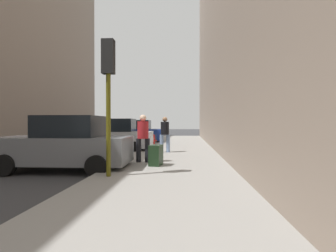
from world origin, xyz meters
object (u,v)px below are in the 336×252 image
Objects in this scene: fire_hydrant at (153,140)px; rolling_suitcase at (156,155)px; parked_blue_sedan at (136,132)px; pedestrian_in_jeans at (165,132)px; parked_silver_sedan at (113,136)px; traffic_light at (108,77)px; parked_gray_coupe at (66,145)px; pedestrian_in_red_jacket at (143,136)px.

rolling_suitcase is at bearing -82.10° from fire_hydrant.
parked_blue_sedan is 7.82m from pedestrian_in_jeans.
rolling_suitcase is (0.03, -3.98, -0.61)m from pedestrian_in_jeans.
parked_silver_sedan is 2.48× the size of pedestrian_in_jeans.
parked_blue_sedan is at bearing 90.00° from parked_silver_sedan.
parked_silver_sedan and parked_blue_sedan have the same top height.
traffic_light is at bearing -119.76° from rolling_suitcase.
parked_blue_sedan is at bearing 118.22° from fire_hydrant.
parked_gray_coupe is 5.54m from parked_silver_sedan.
fire_hydrant is 0.20× the size of traffic_light.
pedestrian_in_red_jacket is (2.34, -4.42, 0.26)m from parked_silver_sedan.
fire_hydrant is 7.96m from rolling_suitcase.
rolling_suitcase is (1.04, 1.83, -2.27)m from traffic_light.
traffic_light is 3.46× the size of rolling_suitcase.
parked_gray_coupe is at bearing -172.37° from rolling_suitcase.
parked_gray_coupe is 2.47× the size of pedestrian_in_jeans.
pedestrian_in_jeans reaches higher than parked_blue_sedan.
pedestrian_in_jeans is at bearing 90.47° from rolling_suitcase.
fire_hydrant is 9.97m from traffic_light.
parked_gray_coupe and parked_blue_sedan have the same top height.
rolling_suitcase is at bearing 60.24° from traffic_light.
pedestrian_in_jeans is at bearing 80.11° from traffic_light.
parked_silver_sedan is 6.03× the size of fire_hydrant.
parked_gray_coupe is 3.02m from traffic_light.
parked_gray_coupe is 2.61m from pedestrian_in_red_jacket.
pedestrian_in_red_jacket is 1.64× the size of rolling_suitcase.
traffic_light reaches higher than fire_hydrant.
rolling_suitcase is (2.90, -11.24, -0.36)m from parked_blue_sedan.
pedestrian_in_red_jacket is at bearing 127.20° from rolling_suitcase.
pedestrian_in_red_jacket is 1.10m from rolling_suitcase.
parked_gray_coupe reaches higher than rolling_suitcase.
traffic_light is (0.05, -9.71, 2.26)m from fire_hydrant.
pedestrian_in_jeans is (1.01, 5.80, -1.65)m from traffic_light.
traffic_light is 2.11× the size of pedestrian_in_red_jacket.
pedestrian_in_red_jacket is at bearing 79.17° from traffic_light.
parked_blue_sedan is 13.34m from traffic_light.
fire_hydrant is 4.09m from pedestrian_in_jeans.
pedestrian_in_jeans is (0.52, 3.24, 0.00)m from pedestrian_in_red_jacket.
parked_blue_sedan is 5.98× the size of fire_hydrant.
traffic_light is at bearing -89.70° from fire_hydrant.
parked_silver_sedan is 3.11m from pedestrian_in_jeans.
parked_blue_sedan reaches higher than fire_hydrant.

